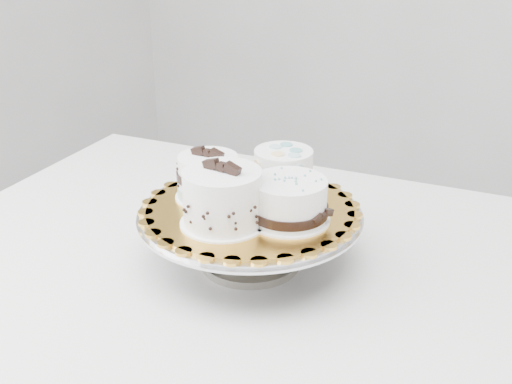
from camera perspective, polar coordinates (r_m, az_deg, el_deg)
The scene contains 7 objects.
table at distance 1.03m, azimuth 2.93°, elevation -10.29°, with size 1.36×1.02×0.75m.
cake_stand at distance 0.97m, azimuth -0.52°, elevation -3.15°, with size 0.34×0.34×0.09m.
cake_board at distance 0.96m, azimuth -0.53°, elevation -1.50°, with size 0.31×0.31×0.00m, color gold.
cake_swirl at distance 0.89m, azimuth -2.99°, elevation -0.63°, with size 0.12×0.12×0.10m.
cake_banded at distance 0.98m, azimuth -4.26°, elevation 1.21°, with size 0.10×0.10×0.08m.
cake_dots at distance 1.00m, azimuth 2.44°, elevation 1.95°, with size 0.11×0.11×0.07m.
cake_ribbon at distance 0.91m, azimuth 2.99°, elevation -0.88°, with size 0.13×0.12×0.07m.
Camera 1 is at (0.32, -0.47, 1.26)m, focal length 45.00 mm.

